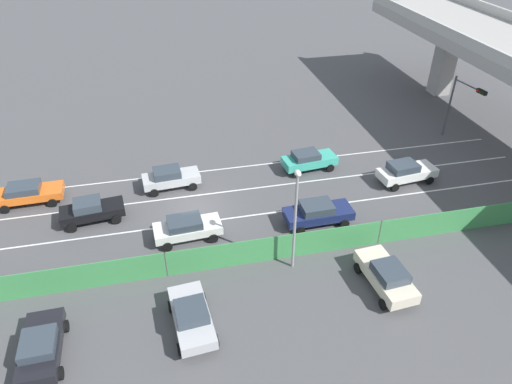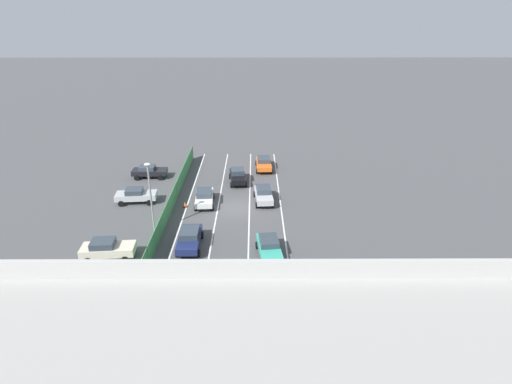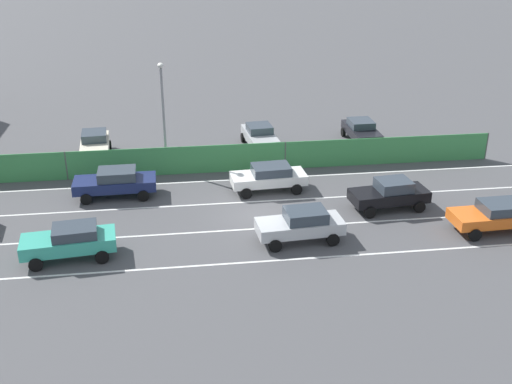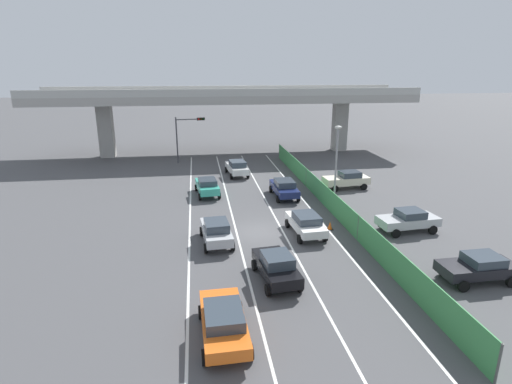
# 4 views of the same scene
# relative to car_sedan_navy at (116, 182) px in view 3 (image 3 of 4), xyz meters

# --- Properties ---
(ground_plane) EXTENTS (300.00, 300.00, 0.00)m
(ground_plane) POSITION_rel_car_sedan_navy_xyz_m (-3.49, -7.83, -0.90)
(ground_plane) COLOR #4C4C4F
(lane_line_left_edge) EXTENTS (0.14, 44.46, 0.01)m
(lane_line_left_edge) POSITION_rel_car_sedan_navy_xyz_m (-8.48, -3.60, -0.90)
(lane_line_left_edge) COLOR silver
(lane_line_left_edge) RESTS_ON ground
(lane_line_mid_left) EXTENTS (0.14, 44.46, 0.01)m
(lane_line_mid_left) POSITION_rel_car_sedan_navy_xyz_m (-5.15, -3.60, -0.90)
(lane_line_mid_left) COLOR silver
(lane_line_mid_left) RESTS_ON ground
(lane_line_mid_right) EXTENTS (0.14, 44.46, 0.01)m
(lane_line_mid_right) POSITION_rel_car_sedan_navy_xyz_m (-1.82, -3.60, -0.90)
(lane_line_mid_right) COLOR silver
(lane_line_mid_right) RESTS_ON ground
(lane_line_right_edge) EXTENTS (0.14, 44.46, 0.01)m
(lane_line_right_edge) POSITION_rel_car_sedan_navy_xyz_m (1.51, -3.60, -0.90)
(lane_line_right_edge) COLOR silver
(lane_line_right_edge) RESTS_ON ground
(green_fence) EXTENTS (0.10, 40.56, 1.80)m
(green_fence) POSITION_rel_car_sedan_navy_xyz_m (2.91, -3.60, -0.01)
(green_fence) COLOR #3D8E4C
(green_fence) RESTS_ON ground
(car_sedan_navy) EXTENTS (2.12, 4.66, 1.62)m
(car_sedan_navy) POSITION_rel_car_sedan_navy_xyz_m (0.00, 0.00, 0.00)
(car_sedan_navy) COLOR navy
(car_sedan_navy) RESTS_ON ground
(car_sedan_silver) EXTENTS (2.21, 4.38, 1.65)m
(car_sedan_silver) POSITION_rel_car_sedan_navy_xyz_m (-6.66, -9.44, 0.01)
(car_sedan_silver) COLOR #B7BABC
(car_sedan_silver) RESTS_ON ground
(car_sedan_black) EXTENTS (2.32, 4.39, 1.66)m
(car_sedan_black) POSITION_rel_car_sedan_navy_xyz_m (-3.67, -14.99, -0.00)
(car_sedan_black) COLOR black
(car_sedan_black) RESTS_ON ground
(car_taxi_teal) EXTENTS (2.33, 4.47, 1.61)m
(car_taxi_teal) POSITION_rel_car_sedan_navy_xyz_m (-6.92, 1.60, -0.00)
(car_taxi_teal) COLOR teal
(car_taxi_teal) RESTS_ON ground
(car_hatchback_white) EXTENTS (2.23, 4.46, 1.55)m
(car_hatchback_white) POSITION_rel_car_sedan_navy_xyz_m (-0.34, -8.81, -0.02)
(car_hatchback_white) COLOR silver
(car_hatchback_white) RESTS_ON ground
(car_taxi_orange) EXTENTS (2.18, 4.72, 1.53)m
(car_taxi_orange) POSITION_rel_car_sedan_navy_xyz_m (-6.89, -19.61, -0.03)
(car_taxi_orange) COLOR orange
(car_taxi_orange) RESTS_ON ground
(parked_sedan_dark) EXTENTS (4.24, 2.10, 1.54)m
(parked_sedan_dark) POSITION_rel_car_sedan_navy_xyz_m (7.34, -16.64, -0.04)
(parked_sedan_dark) COLOR black
(parked_sedan_dark) RESTS_ON ground
(parked_wagon_silver) EXTENTS (4.44, 2.35, 1.61)m
(parked_wagon_silver) POSITION_rel_car_sedan_navy_xyz_m (7.09, -9.31, -0.02)
(parked_wagon_silver) COLOR #B2B5B7
(parked_wagon_silver) RESTS_ON ground
(parked_sedan_cream) EXTENTS (4.50, 2.28, 1.70)m
(parked_sedan_cream) POSITION_rel_car_sedan_navy_xyz_m (6.60, 1.81, 0.03)
(parked_sedan_cream) COLOR beige
(parked_sedan_cream) RESTS_ON ground
(street_lamp) EXTENTS (0.60, 0.36, 6.81)m
(street_lamp) POSITION_rel_car_sedan_navy_xyz_m (3.75, -2.87, 3.26)
(street_lamp) COLOR gray
(street_lamp) RESTS_ON ground
(traffic_cone) EXTENTS (0.47, 0.47, 0.61)m
(traffic_cone) POSITION_rel_car_sedan_navy_xyz_m (1.66, -8.17, -0.62)
(traffic_cone) COLOR orange
(traffic_cone) RESTS_ON ground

